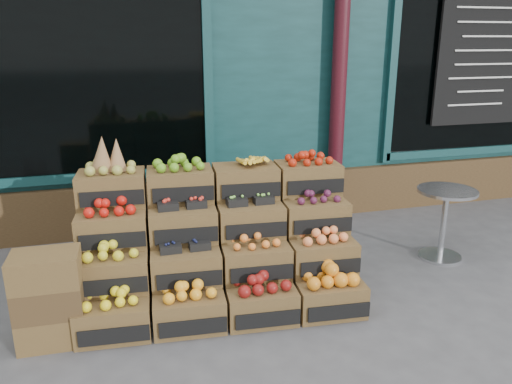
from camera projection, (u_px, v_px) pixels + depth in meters
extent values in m
plane|color=#48484A|center=(302.00, 310.00, 4.19)|extent=(60.00, 60.00, 0.00)
cube|color=#103637|center=(194.00, 25.00, 8.26)|extent=(12.00, 6.00, 4.80)
cube|color=#103637|center=(236.00, 100.00, 5.81)|extent=(12.00, 0.12, 3.00)
cube|color=#45311B|center=(239.00, 199.00, 6.10)|extent=(12.00, 0.18, 0.60)
cube|color=black|center=(90.00, 81.00, 5.26)|extent=(2.40, 0.06, 2.00)
cube|color=black|center=(476.00, 73.00, 6.51)|extent=(2.40, 0.06, 2.00)
cylinder|color=#380C14|center=(339.00, 90.00, 5.91)|extent=(0.18, 0.18, 3.20)
cube|color=black|center=(481.00, 62.00, 6.39)|extent=(1.30, 0.04, 1.60)
cube|color=brown|center=(114.00, 318.00, 3.81)|extent=(0.58, 0.43, 0.28)
cube|color=black|center=(112.00, 336.00, 3.63)|extent=(0.51, 0.06, 0.12)
cube|color=yellow|center=(111.00, 297.00, 3.76)|extent=(0.47, 0.33, 0.09)
cube|color=brown|center=(189.00, 311.00, 3.92)|extent=(0.58, 0.43, 0.28)
cube|color=black|center=(191.00, 328.00, 3.73)|extent=(0.51, 0.06, 0.12)
cube|color=orange|center=(188.00, 289.00, 3.86)|extent=(0.47, 0.33, 0.10)
cube|color=brown|center=(261.00, 304.00, 4.02)|extent=(0.58, 0.43, 0.28)
cube|color=black|center=(266.00, 320.00, 3.84)|extent=(0.51, 0.06, 0.12)
cube|color=maroon|center=(261.00, 282.00, 3.96)|extent=(0.47, 0.33, 0.11)
cube|color=brown|center=(329.00, 297.00, 4.13)|extent=(0.58, 0.43, 0.28)
cube|color=black|center=(337.00, 313.00, 3.94)|extent=(0.51, 0.06, 0.12)
cube|color=orange|center=(330.00, 275.00, 4.07)|extent=(0.47, 0.33, 0.13)
cube|color=brown|center=(113.00, 272.00, 3.95)|extent=(0.58, 0.43, 0.28)
cube|color=black|center=(111.00, 287.00, 3.77)|extent=(0.51, 0.06, 0.12)
cube|color=gold|center=(111.00, 250.00, 3.89)|extent=(0.47, 0.33, 0.09)
cube|color=brown|center=(186.00, 266.00, 4.05)|extent=(0.58, 0.43, 0.28)
cube|color=black|center=(188.00, 280.00, 3.87)|extent=(0.51, 0.06, 0.12)
cube|color=#13173B|center=(185.00, 248.00, 4.01)|extent=(0.47, 0.33, 0.03)
cube|color=brown|center=(255.00, 260.00, 4.16)|extent=(0.58, 0.43, 0.28)
cube|color=black|center=(260.00, 274.00, 3.98)|extent=(0.51, 0.06, 0.12)
cube|color=orange|center=(255.00, 240.00, 4.11)|extent=(0.47, 0.33, 0.08)
cube|color=brown|center=(321.00, 255.00, 4.26)|extent=(0.58, 0.43, 0.28)
cube|color=black|center=(329.00, 268.00, 4.08)|extent=(0.51, 0.06, 0.12)
cube|color=#EB7A42|center=(322.00, 235.00, 4.21)|extent=(0.47, 0.33, 0.09)
cube|color=brown|center=(112.00, 229.00, 4.09)|extent=(0.58, 0.43, 0.28)
cube|color=black|center=(110.00, 241.00, 3.90)|extent=(0.51, 0.06, 0.12)
cube|color=#B9130C|center=(110.00, 207.00, 4.03)|extent=(0.47, 0.33, 0.09)
cube|color=brown|center=(183.00, 224.00, 4.19)|extent=(0.58, 0.43, 0.28)
cube|color=black|center=(184.00, 236.00, 4.01)|extent=(0.51, 0.06, 0.12)
cube|color=red|center=(182.00, 206.00, 4.15)|extent=(0.47, 0.33, 0.04)
cube|color=brown|center=(250.00, 219.00, 4.30)|extent=(0.58, 0.43, 0.28)
cube|color=black|center=(255.00, 231.00, 4.11)|extent=(0.51, 0.06, 0.12)
cube|color=#72B545|center=(250.00, 202.00, 4.25)|extent=(0.47, 0.33, 0.03)
cube|color=brown|center=(314.00, 215.00, 4.40)|extent=(0.58, 0.43, 0.28)
cube|color=black|center=(321.00, 226.00, 4.22)|extent=(0.51, 0.06, 0.12)
cube|color=#4B1733|center=(315.00, 196.00, 4.35)|extent=(0.47, 0.33, 0.07)
cube|color=brown|center=(112.00, 188.00, 4.23)|extent=(0.58, 0.43, 0.28)
cube|color=black|center=(110.00, 199.00, 4.04)|extent=(0.51, 0.06, 0.12)
cube|color=olive|center=(110.00, 167.00, 4.17)|extent=(0.47, 0.33, 0.09)
cube|color=brown|center=(180.00, 185.00, 4.33)|extent=(0.58, 0.43, 0.28)
cube|color=black|center=(181.00, 195.00, 4.15)|extent=(0.51, 0.06, 0.12)
cube|color=#59931C|center=(179.00, 164.00, 4.28)|extent=(0.47, 0.33, 0.09)
cube|color=brown|center=(245.00, 181.00, 4.44)|extent=(0.58, 0.43, 0.28)
cube|color=black|center=(249.00, 191.00, 4.25)|extent=(0.51, 0.06, 0.12)
cube|color=gold|center=(245.00, 161.00, 4.38)|extent=(0.47, 0.33, 0.09)
cube|color=brown|center=(308.00, 178.00, 4.54)|extent=(0.58, 0.43, 0.28)
cube|color=black|center=(314.00, 187.00, 4.36)|extent=(0.51, 0.06, 0.12)
cube|color=#A61D0A|center=(308.00, 159.00, 4.49)|extent=(0.47, 0.33, 0.08)
cube|color=#45311B|center=(222.00, 293.00, 4.19)|extent=(2.31, 0.57, 0.28)
cube|color=#45311B|center=(218.00, 266.00, 4.37)|extent=(2.31, 0.57, 0.55)
cube|color=#45311B|center=(215.00, 241.00, 4.55)|extent=(2.31, 0.57, 0.83)
cone|color=olive|center=(102.00, 154.00, 4.12)|extent=(0.19, 0.19, 0.32)
cone|color=olive|center=(117.00, 155.00, 4.20)|extent=(0.17, 0.17, 0.28)
cube|color=brown|center=(53.00, 327.00, 3.72)|extent=(0.49, 0.34, 0.24)
cube|color=#45311B|center=(49.00, 299.00, 3.65)|extent=(0.49, 0.34, 0.24)
cube|color=brown|center=(45.00, 269.00, 3.58)|extent=(0.49, 0.34, 0.24)
cylinder|color=silver|center=(440.00, 256.00, 5.19)|extent=(0.43, 0.43, 0.03)
cylinder|color=silver|center=(443.00, 225.00, 5.09)|extent=(0.06, 0.06, 0.71)
cylinder|color=silver|center=(447.00, 191.00, 4.98)|extent=(0.59, 0.59, 0.03)
imported|color=#1D6720|center=(86.00, 150.00, 5.90)|extent=(0.69, 0.47, 1.83)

